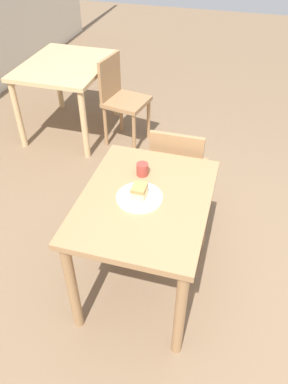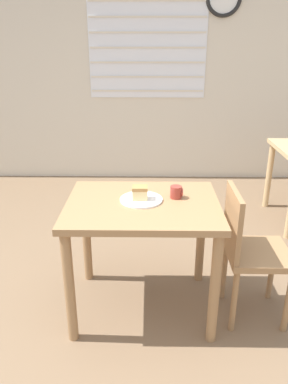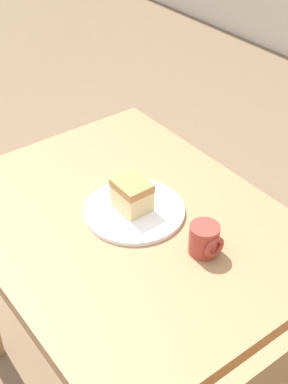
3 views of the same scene
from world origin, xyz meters
name	(u,v)px [view 3 (image 3 of 3)]	position (x,y,z in m)	size (l,w,h in m)	color
dining_table_near	(128,255)	(0.06, 0.44, 0.63)	(0.92, 0.71, 0.76)	#9E754C
plate	(134,210)	(0.05, 0.47, 0.77)	(0.26, 0.26, 0.01)	white
cake_slice	(132,195)	(0.04, 0.46, 0.81)	(0.09, 0.08, 0.08)	#E5CC89
coffee_mug	(205,240)	(0.27, 0.51, 0.80)	(0.08, 0.07, 0.08)	#9E382D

